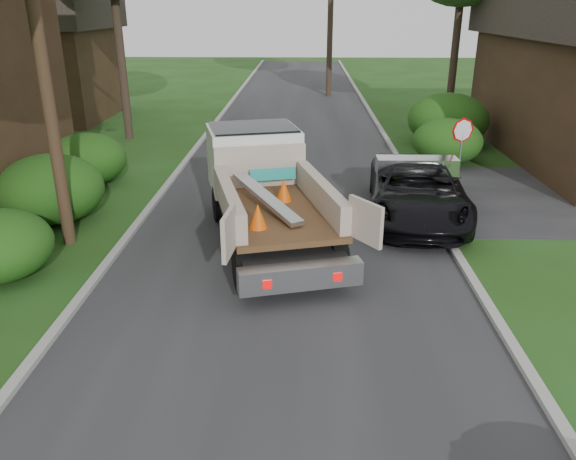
% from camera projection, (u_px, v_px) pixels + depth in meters
% --- Properties ---
extents(ground, '(120.00, 120.00, 0.00)m').
position_uv_depth(ground, '(277.00, 362.00, 9.46)').
color(ground, '#223F12').
rests_on(ground, ground).
extents(road, '(8.00, 90.00, 0.02)m').
position_uv_depth(road, '(291.00, 185.00, 18.73)').
color(road, '#28282B').
rests_on(road, ground).
extents(curb_left, '(0.20, 90.00, 0.12)m').
position_uv_depth(curb_left, '(169.00, 183.00, 18.82)').
color(curb_left, '#9E9E99').
rests_on(curb_left, ground).
extents(curb_right, '(0.20, 90.00, 0.12)m').
position_uv_depth(curb_right, '(414.00, 185.00, 18.60)').
color(curb_right, '#9E9E99').
rests_on(curb_right, ground).
extents(stop_sign, '(0.71, 0.32, 2.48)m').
position_uv_depth(stop_sign, '(462.00, 141.00, 17.01)').
color(stop_sign, slate).
rests_on(stop_sign, ground).
extents(utility_pole, '(2.42, 1.25, 10.00)m').
position_uv_depth(utility_pole, '(37.00, 26.00, 12.30)').
color(utility_pole, '#382619').
rests_on(utility_pole, ground).
extents(house_left_far, '(7.56, 7.56, 6.00)m').
position_uv_depth(house_left_far, '(37.00, 58.00, 29.10)').
color(house_left_far, '#382717').
rests_on(house_left_far, ground).
extents(hedge_left_b, '(2.86, 2.86, 1.87)m').
position_uv_depth(hedge_left_b, '(51.00, 189.00, 15.32)').
color(hedge_left_b, '#17430F').
rests_on(hedge_left_b, ground).
extents(hedge_left_c, '(2.60, 2.60, 1.70)m').
position_uv_depth(hedge_left_c, '(86.00, 159.00, 18.60)').
color(hedge_left_c, '#17430F').
rests_on(hedge_left_c, ground).
extents(hedge_right_a, '(2.60, 2.60, 1.70)m').
position_uv_depth(hedge_right_a, '(447.00, 141.00, 21.05)').
color(hedge_right_a, '#17430F').
rests_on(hedge_right_a, ground).
extents(hedge_right_b, '(3.38, 3.38, 2.21)m').
position_uv_depth(hedge_right_b, '(448.00, 120.00, 23.72)').
color(hedge_right_b, '#17430F').
rests_on(hedge_right_b, ground).
extents(flatbed_truck, '(4.36, 7.16, 2.54)m').
position_uv_depth(flatbed_truck, '(262.00, 180.00, 14.59)').
color(flatbed_truck, black).
rests_on(flatbed_truck, ground).
extents(black_pickup, '(3.31, 6.00, 1.59)m').
position_uv_depth(black_pickup, '(417.00, 190.00, 15.67)').
color(black_pickup, black).
rests_on(black_pickup, ground).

